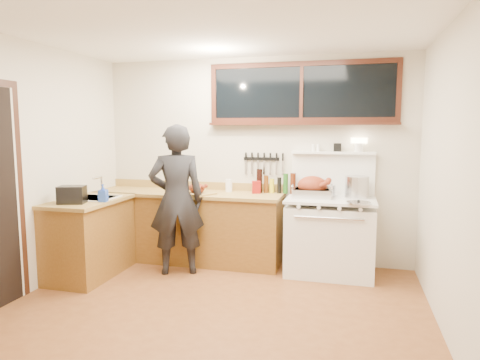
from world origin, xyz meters
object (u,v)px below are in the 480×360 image
(vintage_stove, at_px, (330,234))
(man, at_px, (177,200))
(roast_turkey, at_px, (313,188))
(cutting_board, at_px, (197,190))

(vintage_stove, distance_m, man, 1.85)
(vintage_stove, height_order, roast_turkey, vintage_stove)
(vintage_stove, relative_size, cutting_board, 3.17)
(vintage_stove, bearing_deg, cutting_board, -175.90)
(vintage_stove, xyz_separation_m, roast_turkey, (-0.22, 0.02, 0.53))
(roast_turkey, bearing_deg, vintage_stove, -6.11)
(man, bearing_deg, vintage_stove, 14.50)
(cutting_board, height_order, roast_turkey, roast_turkey)
(roast_turkey, bearing_deg, cutting_board, -174.34)
(man, height_order, cutting_board, man)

